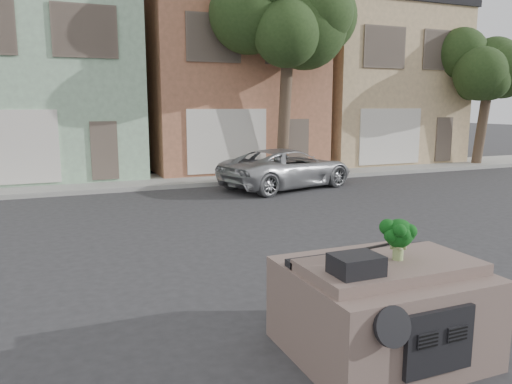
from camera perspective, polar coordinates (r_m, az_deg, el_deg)
ground_plane at (r=8.54m, az=1.63°, el=-9.13°), size 120.00×120.00×0.00m
sidewalk at (r=18.37m, az=-11.98°, el=1.18°), size 40.00×3.00×0.15m
townhouse_mint at (r=21.88m, az=-23.62°, el=11.67°), size 7.20×8.20×7.55m
townhouse_tan at (r=23.08m, az=-4.23°, el=12.31°), size 7.20×8.20×7.55m
townhouse_beige at (r=26.44m, az=11.72°, el=11.82°), size 7.20×8.20×7.55m
silver_pickup at (r=17.12m, az=3.59°, el=0.50°), size 5.25×3.46×1.34m
tree_near at (r=19.13m, az=3.31°, el=14.26°), size 4.40×4.00×8.50m
tree_far at (r=25.11m, az=24.56°, el=9.49°), size 3.20×3.00×6.00m
car_dashboard at (r=5.92m, az=13.98°, el=-12.48°), size 2.00×1.80×1.12m
instrument_hump at (r=5.11m, az=11.37°, el=-8.13°), size 0.48×0.38×0.20m
wiper_arm at (r=6.18m, az=14.20°, el=-5.92°), size 0.69×0.15×0.02m
broccoli at (r=5.64m, az=15.99°, el=-5.19°), size 0.49×0.49×0.47m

